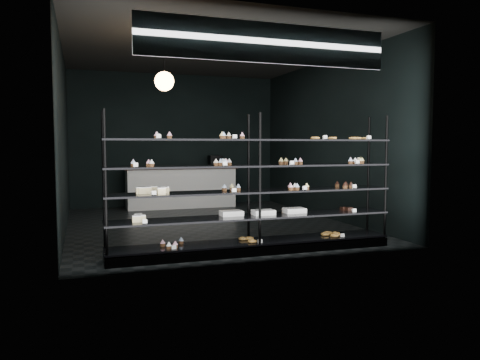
{
  "coord_description": "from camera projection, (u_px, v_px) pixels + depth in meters",
  "views": [
    {
      "loc": [
        -2.23,
        -8.42,
        1.48
      ],
      "look_at": [
        -0.01,
        -1.9,
        0.97
      ],
      "focal_mm": 35.0,
      "sensor_mm": 36.0,
      "label": 1
    }
  ],
  "objects": [
    {
      "name": "room",
      "position": [
        207.0,
        139.0,
        8.66
      ],
      "size": [
        5.01,
        6.01,
        3.2
      ],
      "color": "black",
      "rests_on": "ground"
    },
    {
      "name": "display_shelf",
      "position": [
        253.0,
        207.0,
        6.41
      ],
      "size": [
        4.0,
        0.5,
        1.91
      ],
      "color": "black",
      "rests_on": "room"
    },
    {
      "name": "signage",
      "position": [
        267.0,
        43.0,
        5.81
      ],
      "size": [
        3.3,
        0.05,
        0.5
      ],
      "color": "#0E0B3B",
      "rests_on": "room"
    },
    {
      "name": "pendant_lamp",
      "position": [
        164.0,
        81.0,
        7.09
      ],
      "size": [
        0.29,
        0.29,
        0.88
      ],
      "color": "black",
      "rests_on": "room"
    },
    {
      "name": "service_counter",
      "position": [
        182.0,
        186.0,
        11.11
      ],
      "size": [
        2.64,
        0.65,
        1.23
      ],
      "color": "silver",
      "rests_on": "room"
    }
  ]
}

